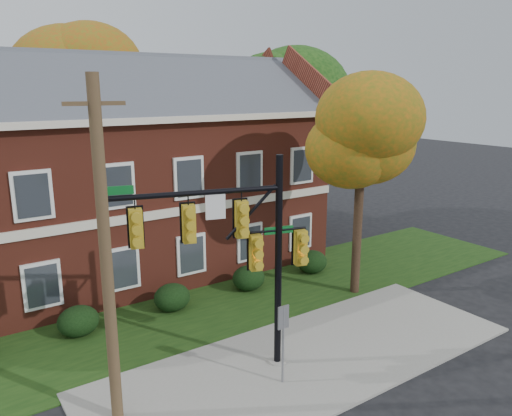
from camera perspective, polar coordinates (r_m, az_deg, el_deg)
ground at (r=15.79m, az=8.58°, el=-18.30°), size 120.00×120.00×0.00m
sidewalk at (r=16.40m, az=6.11°, el=-16.74°), size 14.00×5.00×0.08m
grass_strip at (r=20.02m, az=-3.36°, el=-10.84°), size 30.00×6.00×0.04m
apartment_building at (r=23.05m, az=-15.58°, el=4.87°), size 18.80×8.80×9.74m
hedge_left at (r=18.51m, az=-19.65°, el=-12.08°), size 1.40×1.26×1.05m
hedge_center at (r=19.54m, az=-9.57°, el=-10.04°), size 1.40×1.26×1.05m
hedge_right at (r=21.10m, az=-0.86°, el=-8.00°), size 1.40×1.26×1.05m
hedge_far_right at (r=23.09m, az=6.44°, el=-6.14°), size 1.40×1.26×1.05m
tree_near_right at (r=19.92m, az=12.79°, el=8.59°), size 4.50×4.25×8.58m
tree_right_rear at (r=29.18m, az=5.42°, el=13.24°), size 6.30×5.95×10.62m
tree_far_rear at (r=30.69m, az=-18.59°, el=13.98°), size 6.84×6.46×11.52m
traffic_signal at (r=14.07m, az=-1.84°, el=-4.08°), size 5.65×1.72×6.50m
utility_pole at (r=12.35m, az=-16.77°, el=-5.54°), size 1.35×0.32×8.64m
sign_post at (r=14.39m, az=3.12°, el=-13.94°), size 0.35×0.07×2.44m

